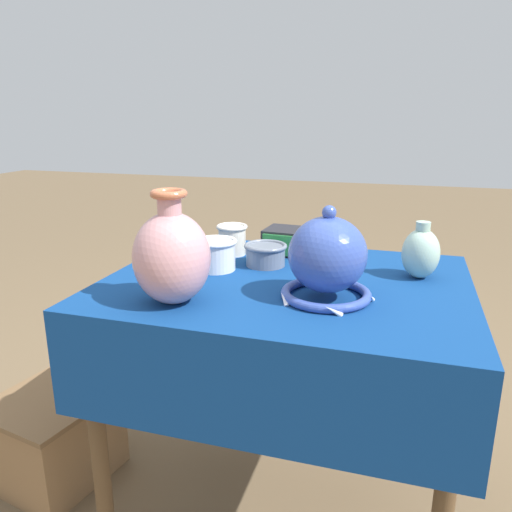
{
  "coord_description": "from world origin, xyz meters",
  "views": [
    {
      "loc": [
        0.28,
        -1.22,
        1.11
      ],
      "look_at": [
        -0.05,
        -0.13,
        0.78
      ],
      "focal_mm": 35.0,
      "sensor_mm": 36.0,
      "label": 1
    }
  ],
  "objects_px": {
    "cup_wide_ivory": "(232,238)",
    "jar_round_celadon": "(421,253)",
    "cup_wide_porcelain": "(216,253)",
    "wooden_crate": "(54,435)",
    "vase_tall_bulbous": "(172,256)",
    "mosaic_tile_box": "(287,241)",
    "vase_dome_bell": "(327,260)",
    "cup_wide_charcoal": "(177,240)",
    "cup_wide_slate": "(266,254)"
  },
  "relations": [
    {
      "from": "cup_wide_ivory",
      "to": "jar_round_celadon",
      "type": "bearing_deg",
      "value": -7.31
    },
    {
      "from": "cup_wide_porcelain",
      "to": "wooden_crate",
      "type": "distance_m",
      "value": 0.78
    },
    {
      "from": "jar_round_celadon",
      "to": "cup_wide_ivory",
      "type": "relative_size",
      "value": 1.58
    },
    {
      "from": "vase_tall_bulbous",
      "to": "mosaic_tile_box",
      "type": "bearing_deg",
      "value": 72.75
    },
    {
      "from": "vase_dome_bell",
      "to": "cup_wide_porcelain",
      "type": "bearing_deg",
      "value": 157.93
    },
    {
      "from": "jar_round_celadon",
      "to": "cup_wide_ivory",
      "type": "height_order",
      "value": "jar_round_celadon"
    },
    {
      "from": "cup_wide_charcoal",
      "to": "wooden_crate",
      "type": "bearing_deg",
      "value": -143.55
    },
    {
      "from": "cup_wide_charcoal",
      "to": "mosaic_tile_box",
      "type": "bearing_deg",
      "value": 22.74
    },
    {
      "from": "vase_dome_bell",
      "to": "cup_wide_ivory",
      "type": "relative_size",
      "value": 2.38
    },
    {
      "from": "cup_wide_slate",
      "to": "cup_wide_ivory",
      "type": "height_order",
      "value": "cup_wide_ivory"
    },
    {
      "from": "vase_tall_bulbous",
      "to": "cup_wide_charcoal",
      "type": "relative_size",
      "value": 2.77
    },
    {
      "from": "mosaic_tile_box",
      "to": "cup_wide_slate",
      "type": "xyz_separation_m",
      "value": [
        -0.03,
        -0.15,
        -0.0
      ]
    },
    {
      "from": "cup_wide_porcelain",
      "to": "cup_wide_ivory",
      "type": "height_order",
      "value": "cup_wide_ivory"
    },
    {
      "from": "vase_dome_bell",
      "to": "mosaic_tile_box",
      "type": "bearing_deg",
      "value": 116.63
    },
    {
      "from": "cup_wide_porcelain",
      "to": "jar_round_celadon",
      "type": "height_order",
      "value": "jar_round_celadon"
    },
    {
      "from": "vase_dome_bell",
      "to": "jar_round_celadon",
      "type": "xyz_separation_m",
      "value": [
        0.21,
        0.22,
        -0.03
      ]
    },
    {
      "from": "vase_dome_bell",
      "to": "mosaic_tile_box",
      "type": "distance_m",
      "value": 0.41
    },
    {
      "from": "vase_dome_bell",
      "to": "cup_wide_slate",
      "type": "xyz_separation_m",
      "value": [
        -0.21,
        0.21,
        -0.06
      ]
    },
    {
      "from": "cup_wide_slate",
      "to": "wooden_crate",
      "type": "xyz_separation_m",
      "value": [
        -0.62,
        -0.23,
        -0.57
      ]
    },
    {
      "from": "cup_wide_ivory",
      "to": "cup_wide_charcoal",
      "type": "bearing_deg",
      "value": -157.59
    },
    {
      "from": "vase_dome_bell",
      "to": "cup_wide_charcoal",
      "type": "distance_m",
      "value": 0.55
    },
    {
      "from": "mosaic_tile_box",
      "to": "vase_tall_bulbous",
      "type": "bearing_deg",
      "value": -103.2
    },
    {
      "from": "cup_wide_slate",
      "to": "cup_wide_ivory",
      "type": "bearing_deg",
      "value": 147.75
    },
    {
      "from": "vase_dome_bell",
      "to": "cup_wide_ivory",
      "type": "bearing_deg",
      "value": 138.97
    },
    {
      "from": "vase_dome_bell",
      "to": "wooden_crate",
      "type": "height_order",
      "value": "vase_dome_bell"
    },
    {
      "from": "cup_wide_porcelain",
      "to": "cup_wide_ivory",
      "type": "bearing_deg",
      "value": 93.17
    },
    {
      "from": "jar_round_celadon",
      "to": "cup_wide_ivory",
      "type": "bearing_deg",
      "value": 172.69
    },
    {
      "from": "vase_dome_bell",
      "to": "wooden_crate",
      "type": "relative_size",
      "value": 0.59
    },
    {
      "from": "cup_wide_slate",
      "to": "vase_dome_bell",
      "type": "bearing_deg",
      "value": -45.56
    },
    {
      "from": "vase_dome_bell",
      "to": "cup_wide_charcoal",
      "type": "xyz_separation_m",
      "value": [
        -0.49,
        0.23,
        -0.05
      ]
    },
    {
      "from": "mosaic_tile_box",
      "to": "cup_wide_slate",
      "type": "relative_size",
      "value": 1.14
    },
    {
      "from": "mosaic_tile_box",
      "to": "cup_wide_porcelain",
      "type": "distance_m",
      "value": 0.27
    },
    {
      "from": "vase_tall_bulbous",
      "to": "cup_wide_porcelain",
      "type": "distance_m",
      "value": 0.27
    },
    {
      "from": "mosaic_tile_box",
      "to": "cup_wide_ivory",
      "type": "distance_m",
      "value": 0.17
    },
    {
      "from": "vase_tall_bulbous",
      "to": "cup_wide_ivory",
      "type": "bearing_deg",
      "value": 90.72
    },
    {
      "from": "cup_wide_slate",
      "to": "cup_wide_porcelain",
      "type": "bearing_deg",
      "value": -146.98
    },
    {
      "from": "cup_wide_slate",
      "to": "vase_tall_bulbous",
      "type": "bearing_deg",
      "value": -110.16
    },
    {
      "from": "wooden_crate",
      "to": "vase_dome_bell",
      "type": "bearing_deg",
      "value": 11.82
    },
    {
      "from": "cup_wide_ivory",
      "to": "vase_tall_bulbous",
      "type": "bearing_deg",
      "value": -89.28
    },
    {
      "from": "mosaic_tile_box",
      "to": "cup_wide_charcoal",
      "type": "bearing_deg",
      "value": -153.2
    },
    {
      "from": "vase_dome_bell",
      "to": "cup_wide_slate",
      "type": "relative_size",
      "value": 1.85
    },
    {
      "from": "cup_wide_porcelain",
      "to": "wooden_crate",
      "type": "relative_size",
      "value": 0.31
    },
    {
      "from": "vase_dome_bell",
      "to": "cup_wide_slate",
      "type": "height_order",
      "value": "vase_dome_bell"
    },
    {
      "from": "cup_wide_slate",
      "to": "cup_wide_ivory",
      "type": "distance_m",
      "value": 0.15
    },
    {
      "from": "cup_wide_ivory",
      "to": "wooden_crate",
      "type": "height_order",
      "value": "cup_wide_ivory"
    },
    {
      "from": "mosaic_tile_box",
      "to": "cup_wide_slate",
      "type": "distance_m",
      "value": 0.15
    },
    {
      "from": "cup_wide_porcelain",
      "to": "cup_wide_charcoal",
      "type": "xyz_separation_m",
      "value": [
        -0.16,
        0.1,
        0.0
      ]
    },
    {
      "from": "cup_wide_porcelain",
      "to": "cup_wide_ivory",
      "type": "relative_size",
      "value": 1.25
    },
    {
      "from": "cup_wide_ivory",
      "to": "wooden_crate",
      "type": "bearing_deg",
      "value": -147.59
    },
    {
      "from": "vase_tall_bulbous",
      "to": "mosaic_tile_box",
      "type": "height_order",
      "value": "vase_tall_bulbous"
    }
  ]
}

